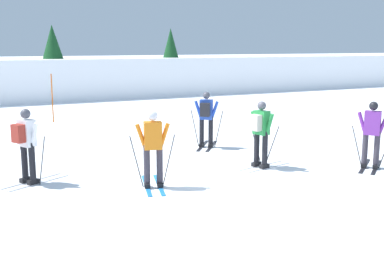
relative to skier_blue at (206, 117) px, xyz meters
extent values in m
plane|color=white|center=(-1.16, -3.05, -0.96)|extent=(120.00, 120.00, 0.00)
cube|color=white|center=(-1.16, 17.90, 0.21)|extent=(80.00, 8.76, 2.33)
cube|color=black|center=(-0.01, 0.22, -0.95)|extent=(1.05, 1.32, 0.02)
cube|color=black|center=(0.22, 0.05, -0.95)|extent=(1.05, 1.32, 0.02)
cube|color=black|center=(-0.10, 0.10, -0.89)|extent=(0.25, 0.28, 0.10)
cube|color=black|center=(0.12, -0.07, -0.89)|extent=(0.25, 0.28, 0.10)
cylinder|color=black|center=(-0.10, 0.10, -0.41)|extent=(0.14, 0.14, 0.85)
cylinder|color=black|center=(0.12, -0.07, -0.41)|extent=(0.14, 0.14, 0.85)
cube|color=#284CB7|center=(0.01, 0.02, 0.21)|extent=(0.45, 0.42, 0.60)
cylinder|color=#284CB7|center=(-0.17, 0.19, 0.20)|extent=(0.26, 0.23, 0.55)
cylinder|color=#284CB7|center=(0.22, -0.12, 0.20)|extent=(0.26, 0.23, 0.55)
sphere|color=#4C4C56|center=(0.01, 0.02, 0.64)|extent=(0.22, 0.22, 0.22)
cylinder|color=#38383D|center=(-0.22, 0.32, -0.40)|extent=(0.22, 0.18, 1.12)
cylinder|color=#38383D|center=(0.37, -0.13, -0.40)|extent=(0.22, 0.18, 1.12)
cube|color=#232328|center=(-0.12, -0.15, 0.23)|extent=(0.33, 0.31, 0.40)
cube|color=black|center=(2.63, -3.83, -0.95)|extent=(1.33, 1.04, 0.02)
cube|color=black|center=(2.80, -4.05, -0.95)|extent=(1.33, 1.04, 0.02)
cube|color=black|center=(2.51, -3.92, -0.89)|extent=(0.28, 0.25, 0.10)
cube|color=black|center=(2.68, -4.14, -0.89)|extent=(0.28, 0.25, 0.10)
cylinder|color=#38333D|center=(2.51, -3.92, -0.41)|extent=(0.14, 0.14, 0.85)
cylinder|color=#38333D|center=(2.68, -4.14, -0.41)|extent=(0.14, 0.14, 0.85)
cube|color=purple|center=(2.60, -4.03, 0.21)|extent=(0.42, 0.45, 0.60)
cylinder|color=purple|center=(2.46, -3.82, 0.20)|extent=(0.23, 0.26, 0.55)
cylinder|color=purple|center=(2.76, -4.22, 0.20)|extent=(0.23, 0.26, 0.55)
sphere|color=black|center=(2.60, -4.03, 0.64)|extent=(0.22, 0.22, 0.22)
cylinder|color=#38383D|center=(2.46, -3.69, -0.43)|extent=(0.20, 0.26, 1.05)
cube|color=silver|center=(-5.31, -1.48, -0.95)|extent=(1.45, 0.85, 0.02)
cube|color=silver|center=(-5.17, -1.73, -0.95)|extent=(1.45, 0.85, 0.02)
cube|color=black|center=(-5.44, -1.55, -0.89)|extent=(0.29, 0.23, 0.10)
cube|color=black|center=(-5.31, -1.80, -0.89)|extent=(0.29, 0.23, 0.10)
cylinder|color=black|center=(-5.44, -1.55, -0.41)|extent=(0.14, 0.14, 0.85)
cylinder|color=black|center=(-5.31, -1.80, -0.41)|extent=(0.14, 0.14, 0.85)
cube|color=white|center=(-5.37, -1.68, 0.21)|extent=(0.39, 0.45, 0.60)
cylinder|color=white|center=(-5.48, -1.45, 0.20)|extent=(0.20, 0.27, 0.55)
cylinder|color=white|center=(-5.24, -1.89, 0.20)|extent=(0.20, 0.27, 0.55)
sphere|color=#4C4C56|center=(-5.37, -1.68, 0.64)|extent=(0.22, 0.22, 0.22)
cylinder|color=#38383D|center=(-5.46, -1.31, -0.39)|extent=(0.16, 0.26, 1.13)
cylinder|color=#38383D|center=(-5.11, -1.95, -0.39)|extent=(0.16, 0.26, 1.13)
cube|color=maroon|center=(-5.56, -1.78, 0.23)|extent=(0.29, 0.33, 0.40)
cube|color=silver|center=(0.24, -2.59, -0.95)|extent=(1.58, 0.46, 0.02)
cube|color=silver|center=(0.30, -2.87, -0.95)|extent=(1.58, 0.46, 0.02)
cube|color=black|center=(0.09, -2.63, -0.89)|extent=(0.28, 0.18, 0.10)
cube|color=black|center=(0.16, -2.90, -0.89)|extent=(0.28, 0.18, 0.10)
cylinder|color=black|center=(0.09, -2.63, -0.41)|extent=(0.14, 0.14, 0.85)
cylinder|color=black|center=(0.16, -2.90, -0.41)|extent=(0.14, 0.14, 0.85)
cube|color=#23843D|center=(0.12, -2.77, 0.21)|extent=(0.32, 0.43, 0.60)
cylinder|color=#23843D|center=(0.08, -2.52, 0.20)|extent=(0.15, 0.27, 0.55)
cylinder|color=#23843D|center=(0.20, -3.00, 0.20)|extent=(0.15, 0.27, 0.55)
sphere|color=#4C4C56|center=(0.12, -2.77, 0.64)|extent=(0.22, 0.22, 0.22)
cylinder|color=#38383D|center=(0.16, -2.48, -0.39)|extent=(0.13, 0.46, 1.14)
cylinder|color=#38383D|center=(0.28, -3.00, -0.39)|extent=(0.13, 0.46, 1.14)
cube|color=#B7B2A3|center=(-0.08, -2.81, 0.23)|extent=(0.24, 0.31, 0.40)
cube|color=#237AC6|center=(-3.05, -2.99, -0.95)|extent=(0.50, 1.57, 0.02)
cube|color=#237AC6|center=(-2.78, -3.06, -0.95)|extent=(0.50, 1.57, 0.02)
cube|color=black|center=(-3.09, -3.14, -0.89)|extent=(0.18, 0.28, 0.10)
cube|color=black|center=(-2.82, -3.21, -0.89)|extent=(0.18, 0.28, 0.10)
cylinder|color=#38333D|center=(-3.09, -3.14, -0.41)|extent=(0.14, 0.14, 0.85)
cylinder|color=#38333D|center=(-2.82, -3.21, -0.41)|extent=(0.14, 0.14, 0.85)
cube|color=orange|center=(-2.96, -3.17, 0.21)|extent=(0.43, 0.33, 0.60)
cylinder|color=orange|center=(-3.19, -3.09, 0.20)|extent=(0.27, 0.15, 0.55)
cylinder|color=orange|center=(-2.71, -3.22, 0.20)|extent=(0.27, 0.15, 0.55)
sphere|color=silver|center=(-2.96, -3.17, 0.64)|extent=(0.22, 0.22, 0.22)
cylinder|color=#38383D|center=(-3.27, -2.98, -0.38)|extent=(0.29, 0.10, 1.16)
cylinder|color=#38383D|center=(-2.59, -3.17, -0.38)|extent=(0.29, 0.10, 1.16)
cylinder|color=#C65614|center=(-3.36, 7.03, 0.02)|extent=(0.05, 0.05, 1.96)
cylinder|color=#513823|center=(-1.83, 15.39, -0.60)|extent=(0.24, 0.24, 0.71)
cone|color=#14421E|center=(-1.83, 15.39, 1.52)|extent=(2.13, 2.13, 3.54)
cylinder|color=#513823|center=(5.32, 15.01, -0.59)|extent=(0.21, 0.21, 0.72)
cone|color=#14421E|center=(5.32, 15.01, 1.48)|extent=(1.82, 1.82, 3.42)
camera|label=1|loc=(-6.55, -12.52, 2.13)|focal=44.11mm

